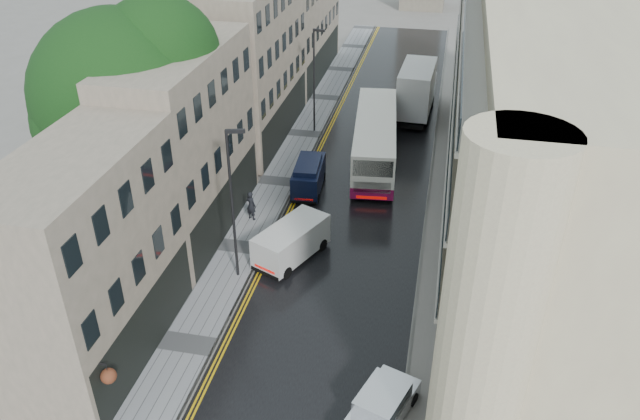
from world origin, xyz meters
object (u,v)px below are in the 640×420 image
at_px(lamp_post_far, 314,82).
at_px(tree_near, 125,125).
at_px(lamp_post_near, 232,207).
at_px(tree_far, 212,66).
at_px(cream_bus, 354,161).
at_px(pedestrian, 251,206).
at_px(white_lorry, 400,97).
at_px(white_van, 260,250).
at_px(navy_van, 293,185).

bearing_deg(lamp_post_far, tree_near, -104.25).
bearing_deg(tree_near, lamp_post_near, -25.31).
xyz_separation_m(tree_near, tree_far, (0.30, 13.00, -0.72)).
xyz_separation_m(cream_bus, pedestrian, (-5.52, -6.14, -0.65)).
distance_m(white_lorry, white_van, 22.72).
bearing_deg(white_lorry, lamp_post_near, -103.40).
relative_size(cream_bus, pedestrian, 6.53).
xyz_separation_m(tree_near, white_lorry, (13.78, 19.71, -4.63)).
bearing_deg(navy_van, tree_near, -151.21).
height_order(white_lorry, lamp_post_near, lamp_post_near).
bearing_deg(cream_bus, lamp_post_near, -116.74).
xyz_separation_m(navy_van, pedestrian, (-1.94, -3.00, -0.07)).
bearing_deg(cream_bus, tree_near, -150.23).
height_order(tree_near, navy_van, tree_near).
bearing_deg(white_lorry, tree_far, -151.20).
xyz_separation_m(white_lorry, lamp_post_far, (-6.54, -3.20, 1.93)).
relative_size(white_lorry, white_van, 1.83).
bearing_deg(tree_far, navy_van, -44.13).
height_order(tree_near, lamp_post_far, tree_near).
bearing_deg(lamp_post_far, lamp_post_near, -80.52).
bearing_deg(navy_van, tree_far, 131.81).
bearing_deg(white_lorry, lamp_post_far, -151.62).
bearing_deg(lamp_post_near, pedestrian, 84.97).
distance_m(cream_bus, pedestrian, 8.28).
xyz_separation_m(tree_near, lamp_post_far, (7.24, 16.51, -2.70)).
height_order(pedestrian, lamp_post_near, lamp_post_near).
xyz_separation_m(white_lorry, lamp_post_near, (-6.52, -23.14, 2.11)).
bearing_deg(pedestrian, lamp_post_near, 122.33).
bearing_deg(navy_van, pedestrian, -126.87).
xyz_separation_m(white_lorry, white_van, (-5.58, -21.99, -1.21)).
relative_size(white_van, lamp_post_far, 0.58).
bearing_deg(lamp_post_far, navy_van, -75.56).
relative_size(cream_bus, lamp_post_far, 1.52).
height_order(tree_near, lamp_post_near, tree_near).
distance_m(cream_bus, lamp_post_near, 13.00).
xyz_separation_m(white_van, navy_van, (0.03, 7.59, 0.05)).
relative_size(cream_bus, navy_van, 2.84).
bearing_deg(white_van, lamp_post_far, 117.01).
bearing_deg(cream_bus, pedestrian, -137.76).
height_order(tree_near, pedestrian, tree_near).
height_order(tree_far, lamp_post_far, tree_far).
height_order(cream_bus, pedestrian, cream_bus).
xyz_separation_m(pedestrian, lamp_post_near, (0.97, -5.74, 3.34)).
bearing_deg(tree_near, white_van, -15.56).
relative_size(pedestrian, lamp_post_far, 0.23).
relative_size(cream_bus, lamp_post_near, 1.46).
bearing_deg(navy_van, white_lorry, 64.84).
xyz_separation_m(tree_near, cream_bus, (11.80, 8.44, -5.21)).
bearing_deg(lamp_post_near, tree_near, 140.04).
distance_m(tree_near, tree_far, 13.02).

